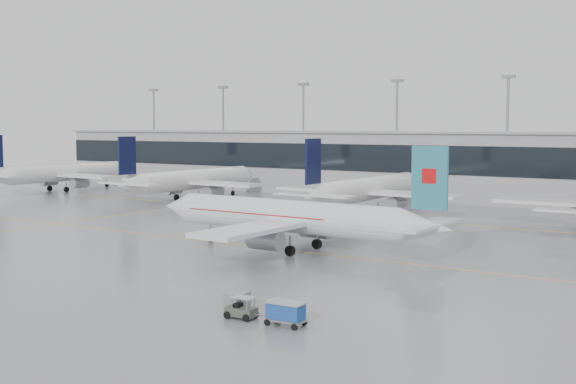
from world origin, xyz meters
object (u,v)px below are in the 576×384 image
Objects in this scene: air_canada_jet at (294,217)px; gse_unit at (237,302)px; baggage_tug at (241,311)px; baggage_cart at (286,312)px.

air_canada_jet reaches higher than gse_unit.
baggage_cart is (3.60, 0.18, 0.41)m from baggage_tug.
baggage_cart is at bearing -19.55° from gse_unit.
baggage_tug is 1.74m from gse_unit.
baggage_cart is 1.83× the size of gse_unit.
baggage_tug is at bearing 180.00° from baggage_cart.
baggage_tug is 1.19× the size of baggage_cart.
baggage_cart is (15.20, -24.55, -2.70)m from air_canada_jet.
air_canada_jet is 27.50m from baggage_tug.
gse_unit is at bearing 165.27° from baggage_cart.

